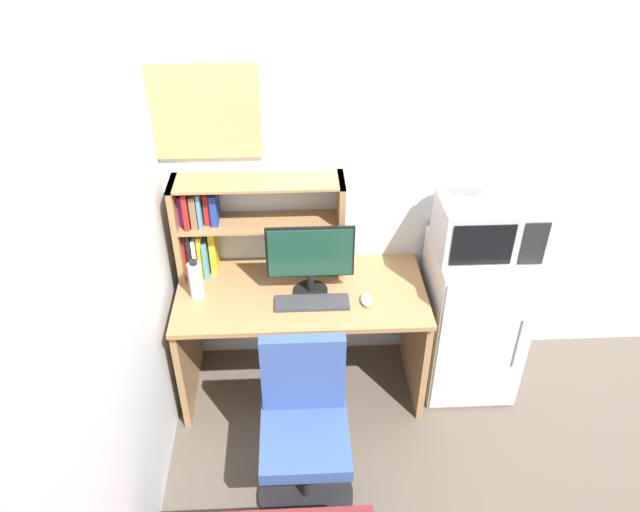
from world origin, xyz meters
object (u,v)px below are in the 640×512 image
hutch_bookshelf (233,223)px  mini_fridge (471,318)px  monitor (310,257)px  water_bottle (196,280)px  computer_mouse (366,300)px  desk_fan (493,170)px  keyboard (312,303)px  wall_corkboard (196,112)px  desk_chair (305,436)px  microwave (488,227)px

hutch_bookshelf → mini_fridge: size_ratio=0.97×
monitor → water_bottle: 0.61m
computer_mouse → water_bottle: (-0.89, 0.09, 0.09)m
desk_fan → keyboard: bearing=-170.9°
hutch_bookshelf → wall_corkboard: 0.61m
keyboard → water_bottle: bearing=171.0°
keyboard → water_bottle: size_ratio=1.67×
keyboard → mini_fridge: size_ratio=0.42×
water_bottle → mini_fridge: (1.52, 0.05, -0.37)m
monitor → keyboard: bearing=-87.7°
desk_fan → wall_corkboard: bearing=168.8°
keyboard → wall_corkboard: wall_corkboard is taller
keyboard → mini_fridge: 0.97m
monitor → mini_fridge: (0.92, 0.04, -0.49)m
water_bottle → monitor: bearing=0.6°
wall_corkboard → desk_chair: bearing=-64.3°
water_bottle → hutch_bookshelf: bearing=51.1°
microwave → water_bottle: bearing=-178.1°
mini_fridge → desk_fan: desk_fan is taller
microwave → desk_chair: (-0.98, -0.74, -0.68)m
computer_mouse → microwave: microwave is taller
desk_fan → hutch_bookshelf: bearing=171.6°
computer_mouse → desk_fan: 0.91m
microwave → wall_corkboard: wall_corkboard is taller
hutch_bookshelf → keyboard: size_ratio=2.33×
monitor → water_bottle: bearing=-179.4°
hutch_bookshelf → monitor: hutch_bookshelf is taller
keyboard → computer_mouse: size_ratio=3.56×
computer_mouse → desk_chair: desk_chair is taller
water_bottle → computer_mouse: bearing=-5.9°
wall_corkboard → computer_mouse: bearing=-26.8°
mini_fridge → desk_fan: size_ratio=3.04×
keyboard → wall_corkboard: 1.13m
microwave → monitor: bearing=-177.2°
keyboard → mini_fridge: (0.92, 0.14, -0.27)m
monitor → computer_mouse: monitor is taller
microwave → desk_fan: bearing=-169.0°
desk_fan → computer_mouse: bearing=-167.1°
keyboard → microwave: microwave is taller
microwave → wall_corkboard: size_ratio=0.82×
computer_mouse → desk_chair: 0.77m
desk_chair → wall_corkboard: wall_corkboard is taller
water_bottle → mini_fridge: bearing=1.8°
microwave → desk_chair: bearing=-142.9°
desk_fan → wall_corkboard: size_ratio=0.48×
water_bottle → keyboard: bearing=-9.0°
monitor → hutch_bookshelf: bearing=150.5°
computer_mouse → desk_chair: bearing=-120.2°
keyboard → desk_fan: desk_fan is taller
desk_chair → microwave: bearing=37.1°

